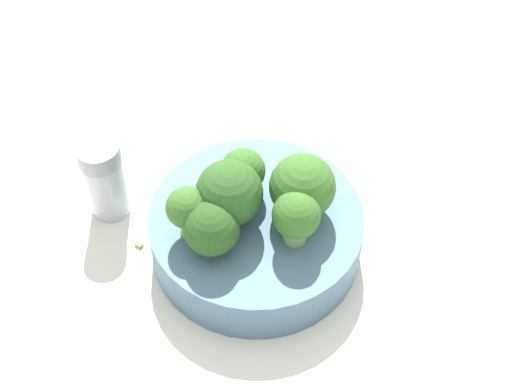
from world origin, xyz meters
The scene contains 11 objects.
ground_plane centered at (0.00, 0.00, 0.00)m, with size 3.00×3.00×0.00m, color silver.
bowl centered at (0.00, 0.00, 0.02)m, with size 0.19×0.19×0.05m, color slate.
broccoli_floret_0 centered at (0.01, 0.02, 0.08)m, with size 0.06×0.06×0.06m.
broccoli_floret_1 centered at (0.03, -0.02, 0.07)m, with size 0.04×0.04×0.05m.
broccoli_floret_2 centered at (0.03, 0.05, 0.08)m, with size 0.04×0.04×0.05m.
broccoli_floret_3 centered at (-0.04, 0.00, 0.08)m, with size 0.04×0.04×0.05m.
broccoli_floret_4 centered at (-0.03, -0.03, 0.08)m, with size 0.06×0.06×0.06m.
broccoli_floret_5 centered at (0.01, 0.05, 0.07)m, with size 0.05×0.05×0.05m.
pepper_shaker centered at (0.14, 0.05, 0.04)m, with size 0.04×0.04×0.08m.
almond_crumb_0 centered at (0.06, -0.09, 0.00)m, with size 0.01×0.00×0.01m, color olive.
almond_crumb_1 centered at (0.09, 0.06, 0.00)m, with size 0.01×0.00×0.01m, color tan.
Camera 1 is at (-0.23, 0.30, 0.53)m, focal length 50.00 mm.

